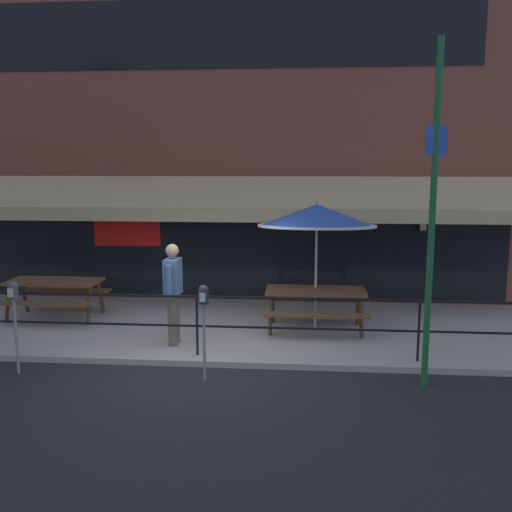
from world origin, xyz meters
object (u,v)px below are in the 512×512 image
object	(u,v)px
picnic_table_centre	(316,298)
street_sign_pole	(432,215)
patio_umbrella_centre	(317,216)
parking_meter_near	(14,299)
picnic_table_left	(55,288)
pedestrian_walking	(173,289)
parking_meter_far	(204,304)

from	to	relation	value
picnic_table_centre	street_sign_pole	size ratio (longest dim) A/B	0.38
patio_umbrella_centre	parking_meter_near	size ratio (longest dim) A/B	1.67
patio_umbrella_centre	picnic_table_left	bearing A→B (deg)	177.24
picnic_table_left	picnic_table_centre	distance (m)	5.10
patio_umbrella_centre	pedestrian_walking	distance (m)	2.88
picnic_table_centre	parking_meter_far	distance (m)	2.89
picnic_table_centre	patio_umbrella_centre	xyz separation A→B (m)	(0.00, 0.15, 1.47)
picnic_table_left	parking_meter_far	distance (m)	4.42
picnic_table_left	street_sign_pole	world-z (taller)	street_sign_pole
pedestrian_walking	parking_meter_far	world-z (taller)	pedestrian_walking
parking_meter_near	parking_meter_far	bearing A→B (deg)	-0.98
street_sign_pole	pedestrian_walking	bearing A→B (deg)	161.95
pedestrian_walking	patio_umbrella_centre	bearing A→B (deg)	25.53
picnic_table_left	parking_meter_near	size ratio (longest dim) A/B	1.27
patio_umbrella_centre	parking_meter_near	bearing A→B (deg)	-151.43
parking_meter_near	parking_meter_far	world-z (taller)	same
street_sign_pole	picnic_table_left	bearing A→B (deg)	158.02
picnic_table_centre	parking_meter_near	world-z (taller)	parking_meter_near
parking_meter_far	street_sign_pole	distance (m)	3.40
picnic_table_centre	parking_meter_far	size ratio (longest dim) A/B	1.27
picnic_table_centre	patio_umbrella_centre	bearing A→B (deg)	90.00
parking_meter_near	picnic_table_left	bearing A→B (deg)	102.62
picnic_table_left	pedestrian_walking	bearing A→B (deg)	-27.31
picnic_table_left	patio_umbrella_centre	bearing A→B (deg)	-2.76
picnic_table_centre	patio_umbrella_centre	world-z (taller)	patio_umbrella_centre
picnic_table_left	patio_umbrella_centre	size ratio (longest dim) A/B	0.76
pedestrian_walking	street_sign_pole	size ratio (longest dim) A/B	0.36
pedestrian_walking	picnic_table_left	bearing A→B (deg)	152.69
parking_meter_far	street_sign_pole	world-z (taller)	street_sign_pole
picnic_table_centre	parking_meter_near	size ratio (longest dim) A/B	1.27
picnic_table_centre	parking_meter_far	world-z (taller)	parking_meter_far
parking_meter_far	street_sign_pole	xyz separation A→B (m)	(3.14, 0.08, 1.28)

